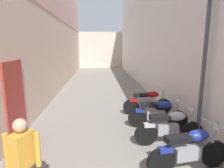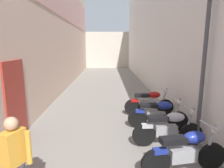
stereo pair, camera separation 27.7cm
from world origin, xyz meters
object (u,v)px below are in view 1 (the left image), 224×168
(motorcycle_fifth, at_px, (158,113))
(street_lamp, at_px, (202,48))
(motorcycle_third, at_px, (190,149))
(pedestrian_mid_alley, at_px, (23,161))
(motorcycle_sixth, at_px, (148,102))
(motorcycle_fourth, at_px, (170,126))

(motorcycle_fifth, height_order, street_lamp, street_lamp)
(motorcycle_third, relative_size, pedestrian_mid_alley, 1.17)
(motorcycle_fifth, xyz_separation_m, street_lamp, (0.69, -1.00, 2.02))
(motorcycle_third, xyz_separation_m, pedestrian_mid_alley, (-2.97, -0.84, 0.42))
(street_lamp, bearing_deg, pedestrian_mid_alley, -151.44)
(motorcycle_fifth, xyz_separation_m, motorcycle_sixth, (0.00, 1.27, 0.00))
(motorcycle_sixth, bearing_deg, street_lamp, -73.01)
(motorcycle_third, bearing_deg, pedestrian_mid_alley, -164.20)
(motorcycle_sixth, bearing_deg, motorcycle_fourth, -90.00)
(motorcycle_fifth, height_order, motorcycle_sixth, same)
(motorcycle_third, bearing_deg, street_lamp, 58.99)
(motorcycle_third, relative_size, street_lamp, 0.43)
(motorcycle_third, bearing_deg, motorcycle_sixth, 90.00)
(motorcycle_fifth, distance_m, pedestrian_mid_alley, 4.24)
(motorcycle_fifth, relative_size, pedestrian_mid_alley, 1.17)
(pedestrian_mid_alley, xyz_separation_m, street_lamp, (3.66, 1.99, 1.60))
(motorcycle_fifth, distance_m, street_lamp, 2.36)
(motorcycle_sixth, xyz_separation_m, pedestrian_mid_alley, (-2.97, -4.26, 0.42))
(motorcycle_sixth, distance_m, pedestrian_mid_alley, 5.21)
(motorcycle_sixth, height_order, street_lamp, street_lamp)
(motorcycle_fourth, relative_size, motorcycle_sixth, 1.00)
(motorcycle_fourth, xyz_separation_m, motorcycle_sixth, (0.00, 2.29, 0.00))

